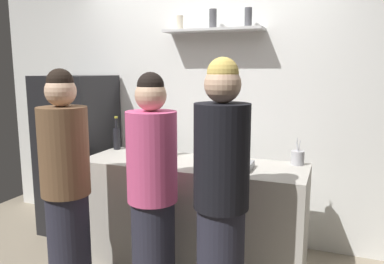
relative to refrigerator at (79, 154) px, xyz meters
The scene contains 11 objects.
back_wall_assembly 1.40m from the refrigerator, 17.82° to the left, with size 4.80×0.32×2.60m.
refrigerator is the anchor object (origin of this frame).
counter 1.44m from the refrigerator, 12.82° to the right, with size 1.83×0.62×0.90m, color #B7B2A8.
baking_pan 1.75m from the refrigerator, 12.67° to the right, with size 0.34×0.24×0.05m, color gray.
utensil_holder 2.18m from the refrigerator, ahead, with size 0.10×0.10×0.22m.
wine_bottle_dark_glass 0.58m from the refrigerator, 10.48° to the right, with size 0.06×0.06×0.31m.
wine_bottle_pale_glass 1.15m from the refrigerator, ahead, with size 0.07×0.07×0.31m.
water_bottle_plastic 1.58m from the refrigerator, ahead, with size 0.09×0.09×0.21m.
person_pink_top 1.59m from the refrigerator, 34.61° to the right, with size 0.34×0.34×1.63m.
person_blonde 2.05m from the refrigerator, 28.01° to the right, with size 0.34×0.34×1.72m.
person_brown_jacket 1.24m from the refrigerator, 56.10° to the right, with size 0.34×0.34×1.66m.
Camera 1 is at (1.19, -2.22, 1.65)m, focal length 34.87 mm.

